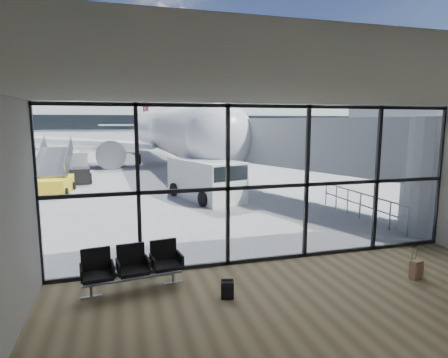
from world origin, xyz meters
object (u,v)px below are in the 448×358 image
suitcase (416,269)px  airliner (167,131)px  service_van (207,179)px  mobile_stairs (54,183)px  seating_row (132,264)px  backpack (227,290)px  belt_loader (79,173)px

suitcase → airliner: airliner is taller
service_van → mobile_stairs: (-8.01, 3.95, -0.46)m
seating_row → airliner: bearing=73.6°
backpack → airliner: bearing=100.0°
seating_row → suitcase: seating_row is taller
airliner → service_van: size_ratio=7.71×
seating_row → suitcase: 7.21m
service_van → mobile_stairs: bearing=135.5°
service_van → belt_loader: size_ratio=1.30×
belt_loader → airliner: bearing=52.2°
backpack → service_van: bearing=93.9°
backpack → seating_row: bearing=164.6°
service_van → suitcase: bearing=-93.9°
service_van → belt_loader: (-7.01, 7.93, -0.46)m
mobile_stairs → backpack: bearing=-64.5°
suitcase → service_van: (-2.91, 11.37, 0.80)m
seating_row → service_van: (4.14, 9.91, 0.47)m
seating_row → backpack: (2.07, -1.19, -0.38)m
service_van → belt_loader: 10.60m
airliner → seating_row: bearing=-101.4°
airliner → belt_loader: airliner is taller
backpack → suitcase: bearing=11.4°
service_van → airliner: bearing=70.9°
seating_row → backpack: size_ratio=5.48×
backpack → belt_loader: 19.66m
backpack → belt_loader: (-4.94, 19.03, 0.39)m
backpack → belt_loader: bearing=119.0°
backpack → mobile_stairs: 16.18m
airliner → mobile_stairs: (-8.30, -15.02, -2.52)m
backpack → airliner: 30.30m
mobile_stairs → belt_loader: bearing=80.0°
seating_row → belt_loader: size_ratio=0.60×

